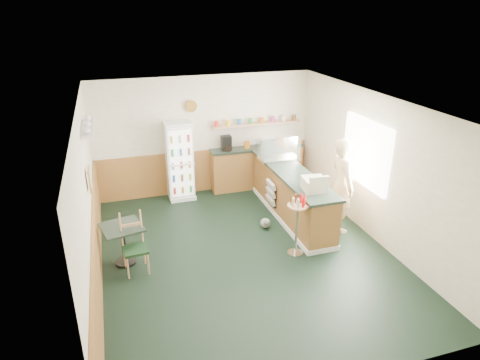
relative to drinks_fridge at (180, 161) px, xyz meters
name	(u,v)px	position (x,y,z in m)	size (l,w,h in m)	color
ground	(245,254)	(0.65, -2.74, -0.88)	(6.00, 6.00, 0.00)	black
room_envelope	(221,162)	(0.42, -2.01, 0.65)	(5.04, 6.02, 2.72)	white
service_counter	(291,197)	(2.00, -1.66, -0.42)	(0.68, 3.01, 1.01)	olive
back_counter	(256,165)	(1.84, 0.06, -0.33)	(2.24, 0.42, 1.69)	olive
drinks_fridge	(180,161)	(0.00, 0.00, 0.00)	(0.58, 0.52, 1.76)	white
display_case	(279,149)	(2.00, -0.91, 0.37)	(0.84, 0.44, 0.48)	silver
cash_register	(314,184)	(2.00, -2.60, 0.25)	(0.39, 0.41, 0.23)	beige
shopkeeper	(342,185)	(2.70, -2.39, 0.06)	(0.62, 0.45, 1.87)	tan
condiment_stand	(297,217)	(1.51, -2.98, -0.14)	(0.36, 0.36, 1.12)	silver
newspaper_rack	(271,193)	(1.64, -1.41, -0.39)	(0.09, 0.43, 0.51)	black
cafe_table	(123,237)	(-1.40, -2.38, -0.38)	(0.77, 0.77, 0.71)	black
cafe_chair	(134,240)	(-1.23, -2.61, -0.34)	(0.42, 0.42, 1.03)	black
dog_doorstop	(266,223)	(1.33, -1.95, -0.77)	(0.20, 0.26, 0.24)	gray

